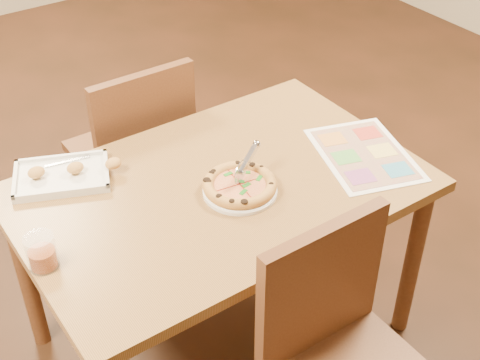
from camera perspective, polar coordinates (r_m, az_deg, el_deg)
dining_table at (r=2.22m, az=-1.71°, el=-2.17°), size 1.30×0.85×0.72m
chair_near at (r=1.93m, az=8.44°, el=-13.04°), size 0.42×0.42×0.47m
chair_far at (r=2.69m, az=-8.76°, el=3.39°), size 0.42×0.42×0.47m
plate at (r=2.13m, az=0.00°, el=-0.94°), size 0.30×0.30×0.01m
pizza at (r=2.12m, az=-0.02°, el=-0.43°), size 0.24×0.24×0.04m
pizza_cutter at (r=2.13m, az=0.51°, el=1.48°), size 0.14×0.08×0.09m
appetizer_tray at (r=2.26m, az=-14.74°, el=0.40°), size 0.37×0.31×0.06m
glass_tumbler at (r=1.93m, az=-16.56°, el=-6.05°), size 0.08×0.08×0.11m
menu at (r=2.34m, az=10.55°, el=2.17°), size 0.40×0.48×0.00m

